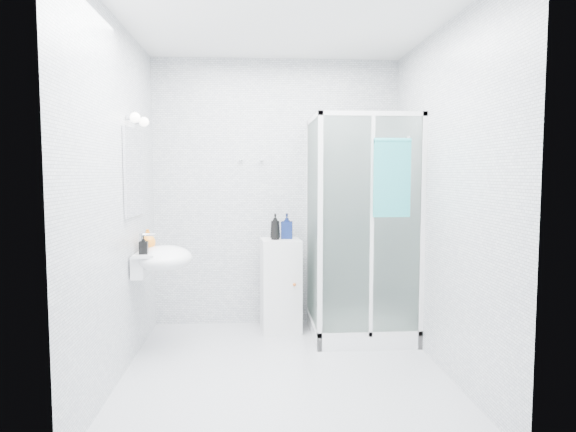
{
  "coord_description": "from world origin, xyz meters",
  "views": [
    {
      "loc": [
        -0.22,
        -3.76,
        1.49
      ],
      "look_at": [
        0.05,
        0.35,
        1.15
      ],
      "focal_mm": 32.0,
      "sensor_mm": 36.0,
      "label": 1
    }
  ],
  "objects": [
    {
      "name": "room",
      "position": [
        0.0,
        0.0,
        1.3
      ],
      "size": [
        2.4,
        2.6,
        2.6
      ],
      "color": "silver",
      "rests_on": "ground"
    },
    {
      "name": "shower_enclosure",
      "position": [
        0.67,
        0.77,
        0.45
      ],
      "size": [
        0.9,
        0.95,
        2.0
      ],
      "color": "white",
      "rests_on": "ground"
    },
    {
      "name": "wall_basin",
      "position": [
        -0.99,
        0.45,
        0.8
      ],
      "size": [
        0.46,
        0.56,
        0.35
      ],
      "color": "white",
      "rests_on": "ground"
    },
    {
      "name": "mirror",
      "position": [
        -1.19,
        0.45,
        1.5
      ],
      "size": [
        0.02,
        0.6,
        0.7
      ],
      "primitive_type": "cube",
      "color": "white",
      "rests_on": "room"
    },
    {
      "name": "vanity_lights",
      "position": [
        -1.14,
        0.45,
        1.92
      ],
      "size": [
        0.1,
        0.4,
        0.08
      ],
      "color": "silver",
      "rests_on": "room"
    },
    {
      "name": "wall_hooks",
      "position": [
        -0.25,
        1.26,
        1.62
      ],
      "size": [
        0.23,
        0.06,
        0.03
      ],
      "color": "silver",
      "rests_on": "room"
    },
    {
      "name": "storage_cabinet",
      "position": [
        0.02,
        1.02,
        0.44
      ],
      "size": [
        0.39,
        0.4,
        0.88
      ],
      "rotation": [
        0.0,
        0.0,
        0.08
      ],
      "color": "silver",
      "rests_on": "ground"
    },
    {
      "name": "hand_towel",
      "position": [
        0.9,
        0.36,
        1.47
      ],
      "size": [
        0.3,
        0.04,
        0.64
      ],
      "color": "teal",
      "rests_on": "shower_enclosure"
    },
    {
      "name": "shampoo_bottle_a",
      "position": [
        -0.03,
        1.0,
        1.0
      ],
      "size": [
        0.1,
        0.1,
        0.24
      ],
      "primitive_type": "imported",
      "rotation": [
        0.0,
        0.0,
        0.04
      ],
      "color": "black",
      "rests_on": "storage_cabinet"
    },
    {
      "name": "shampoo_bottle_b",
      "position": [
        0.09,
        1.07,
        1.0
      ],
      "size": [
        0.12,
        0.12,
        0.24
      ],
      "primitive_type": "imported",
      "rotation": [
        0.0,
        0.0,
        -0.1
      ],
      "color": "#0C1948",
      "rests_on": "storage_cabinet"
    },
    {
      "name": "soap_dispenser_orange",
      "position": [
        -1.11,
        0.56,
        0.94
      ],
      "size": [
        0.17,
        0.17,
        0.16
      ],
      "primitive_type": "imported",
      "rotation": [
        0.0,
        0.0,
        0.42
      ],
      "color": "orange",
      "rests_on": "wall_basin"
    },
    {
      "name": "soap_dispenser_black",
      "position": [
        -1.09,
        0.28,
        0.94
      ],
      "size": [
        0.07,
        0.07,
        0.15
      ],
      "primitive_type": "imported",
      "rotation": [
        0.0,
        0.0,
        0.07
      ],
      "color": "black",
      "rests_on": "wall_basin"
    }
  ]
}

